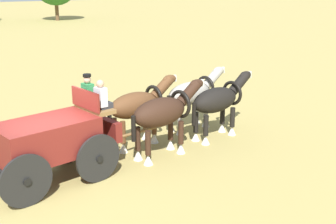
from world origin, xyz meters
The scene contains 6 objects.
ground_plane centered at (0.00, 0.00, 0.00)m, with size 220.00×220.00×0.00m, color #9E8C4C.
show_wagon centered at (0.16, 0.03, 1.26)m, with size 5.76×2.49×2.83m.
draft_horse_rear_near centered at (3.47, 1.38, 1.37)m, with size 2.94×1.24×2.25m.
draft_horse_rear_off centered at (3.72, 0.10, 1.42)m, with size 3.01×1.30×2.30m.
draft_horse_lead_near centered at (6.02, 1.90, 1.33)m, with size 2.98×1.25×2.20m.
draft_horse_lead_off centered at (6.28, 0.63, 1.34)m, with size 3.04×1.27×2.21m.
Camera 1 is at (-2.84, -11.31, 5.47)m, focal length 46.63 mm.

